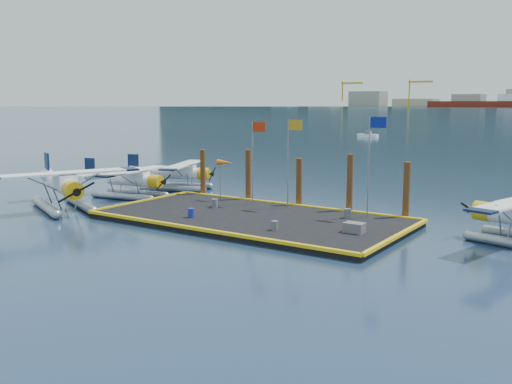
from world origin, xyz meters
TOP-DOWN VIEW (x-y plane):
  - ground at (0.00, 0.00)m, footprint 4000.00×4000.00m
  - dock at (0.00, 0.00)m, footprint 20.00×10.00m
  - dock_bumpers at (0.00, 0.00)m, footprint 20.25×10.25m
  - seaplane_a at (-13.51, -4.34)m, footprint 9.88×10.36m
  - seaplane_b at (-13.31, 2.26)m, footprint 8.09×8.87m
  - seaplane_c at (-13.07, 7.76)m, footprint 8.21×8.67m
  - drum_0 at (-3.86, 0.99)m, footprint 0.44×0.44m
  - drum_1 at (3.50, -2.73)m, footprint 0.39×0.39m
  - drum_3 at (-2.96, -2.61)m, footprint 0.43×0.43m
  - drum_4 at (5.54, 2.91)m, footprint 0.43×0.43m
  - crate at (7.63, -0.69)m, footprint 1.16×0.77m
  - flagpole_red at (-2.29, 3.80)m, footprint 1.14×0.08m
  - flagpole_yellow at (0.70, 3.80)m, footprint 1.14×0.08m
  - flagpole_blue at (6.70, 3.80)m, footprint 1.14×0.08m
  - windsock at (-5.03, 3.80)m, footprint 1.40×0.44m
  - piling_0 at (-8.50, 5.40)m, footprint 0.44×0.44m
  - piling_1 at (-4.00, 5.40)m, footprint 0.44×0.44m
  - piling_2 at (0.50, 5.40)m, footprint 0.44×0.44m
  - piling_3 at (4.50, 5.40)m, footprint 0.44×0.44m
  - piling_4 at (8.50, 5.40)m, footprint 0.44×0.44m

SIDE VIEW (x-z plane):
  - ground at x=0.00m, z-range 0.00..0.00m
  - dock at x=0.00m, z-range 0.00..0.40m
  - dock_bumpers at x=0.00m, z-range 0.40..0.58m
  - drum_1 at x=3.50m, z-range 0.40..0.96m
  - crate at x=7.63m, z-range 0.40..0.98m
  - drum_3 at x=-2.96m, z-range 0.40..1.00m
  - drum_4 at x=5.54m, z-range 0.40..1.01m
  - drum_0 at x=-3.86m, z-range 0.40..1.02m
  - seaplane_b at x=-13.31m, z-range -0.20..2.93m
  - seaplane_c at x=-13.07m, z-range -0.20..2.94m
  - seaplane_a at x=-13.51m, z-range -0.24..3.55m
  - piling_2 at x=0.50m, z-range 0.00..3.80m
  - piling_0 at x=-8.50m, z-range 0.00..4.00m
  - piling_4 at x=8.50m, z-range 0.00..4.00m
  - piling_1 at x=-4.00m, z-range 0.00..4.20m
  - piling_3 at x=4.50m, z-range 0.00..4.30m
  - windsock at x=-5.03m, z-range 1.67..4.79m
  - flagpole_red at x=-2.29m, z-range 1.40..7.40m
  - flagpole_yellow at x=0.70m, z-range 1.41..7.61m
  - flagpole_blue at x=6.70m, z-range 1.44..7.94m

